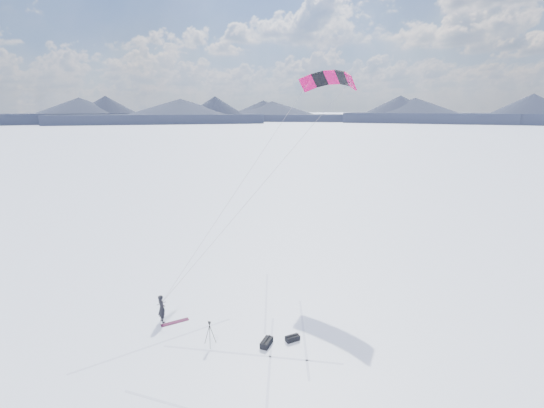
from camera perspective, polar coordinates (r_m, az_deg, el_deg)
ground at (r=21.51m, az=-8.82°, el=-19.87°), size 1800.00×1800.00×0.00m
horizon_hills at (r=19.41m, az=-9.31°, el=-8.87°), size 704.00×704.00×10.17m
snow_tracks at (r=21.04m, az=-10.17°, el=-20.76°), size 14.76×10.25×0.01m
snowkiter at (r=24.22m, az=-15.56°, el=-16.09°), size 0.47×0.65×1.65m
snowboard at (r=23.95m, az=-13.88°, el=-16.28°), size 1.59×0.35×0.04m
tripod at (r=21.26m, az=-9.01°, el=-17.59°), size 0.56×0.61×1.33m
gear_bag_a at (r=21.35m, az=-0.80°, el=-19.43°), size 0.93×0.84×0.38m
gear_bag_b at (r=21.75m, az=2.98°, el=-18.83°), size 0.76×0.42×0.34m
power_kite at (r=31.25m, az=8.14°, el=17.08°), size 15.79×6.24×13.46m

